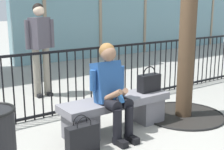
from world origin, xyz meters
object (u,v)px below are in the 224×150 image
(seated_person_with_phone, at_px, (111,88))
(shopping_bag, at_px, (82,139))
(bystander_at_railing, at_px, (40,43))
(stone_bench, at_px, (116,111))
(handbag_on_bench, at_px, (149,82))

(seated_person_with_phone, height_order, shopping_bag, seated_person_with_phone)
(shopping_bag, bearing_deg, bystander_at_railing, 77.22)
(stone_bench, distance_m, handbag_on_bench, 0.66)
(bystander_at_railing, bearing_deg, handbag_on_bench, -70.56)
(seated_person_with_phone, bearing_deg, bystander_at_railing, 90.01)
(seated_person_with_phone, height_order, bystander_at_railing, bystander_at_railing)
(handbag_on_bench, bearing_deg, shopping_bag, -165.83)
(stone_bench, height_order, handbag_on_bench, handbag_on_bench)
(stone_bench, xyz_separation_m, bystander_at_railing, (-0.17, 2.12, 0.73))
(stone_bench, relative_size, seated_person_with_phone, 1.32)
(seated_person_with_phone, xyz_separation_m, handbag_on_bench, (0.75, 0.12, -0.07))
(seated_person_with_phone, bearing_deg, handbag_on_bench, 8.98)
(stone_bench, bearing_deg, seated_person_with_phone, -143.08)
(stone_bench, relative_size, bystander_at_railing, 0.94)
(seated_person_with_phone, xyz_separation_m, bystander_at_railing, (-0.00, 2.25, 0.35))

